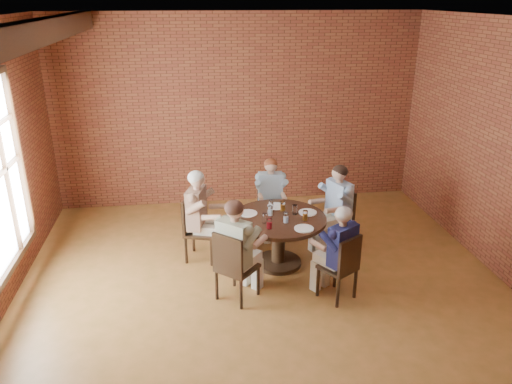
{
  "coord_description": "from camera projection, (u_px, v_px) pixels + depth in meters",
  "views": [
    {
      "loc": [
        -0.91,
        -5.26,
        3.65
      ],
      "look_at": [
        -0.03,
        1.0,
        1.13
      ],
      "focal_mm": 35.0,
      "sensor_mm": 36.0,
      "label": 1
    }
  ],
  "objects": [
    {
      "name": "diner_d",
      "position": [
        237.0,
        250.0,
        6.21
      ],
      "size": [
        0.85,
        0.86,
        1.36
      ],
      "primitive_type": null,
      "rotation": [
        0.0,
        0.0,
        2.42
      ],
      "color": "tan",
      "rests_on": "floor"
    },
    {
      "name": "glass_g",
      "position": [
        286.0,
        218.0,
        6.78
      ],
      "size": [
        0.07,
        0.07,
        0.14
      ],
      "primitive_type": "cylinder",
      "color": "white",
      "rests_on": "dining_table"
    },
    {
      "name": "wall_back",
      "position": [
        238.0,
        111.0,
        8.9
      ],
      "size": [
        7.0,
        0.0,
        7.0
      ],
      "primitive_type": "plane",
      "rotation": [
        1.57,
        0.0,
        0.0
      ],
      "color": "brown",
      "rests_on": "ground"
    },
    {
      "name": "plate_b",
      "position": [
        276.0,
        206.0,
        7.31
      ],
      "size": [
        0.26,
        0.26,
        0.01
      ],
      "primitive_type": "cylinder",
      "color": "white",
      "rests_on": "dining_table"
    },
    {
      "name": "chair_b",
      "position": [
        270.0,
        204.0,
        8.04
      ],
      "size": [
        0.42,
        0.42,
        0.91
      ],
      "rotation": [
        0.0,
        0.0,
        -0.05
      ],
      "color": "black",
      "rests_on": "floor"
    },
    {
      "name": "diner_c",
      "position": [
        201.0,
        216.0,
        7.16
      ],
      "size": [
        0.8,
        0.72,
        1.36
      ],
      "primitive_type": null,
      "rotation": [
        0.0,
        0.0,
        1.27
      ],
      "color": "brown",
      "rests_on": "floor"
    },
    {
      "name": "diner_b",
      "position": [
        271.0,
        198.0,
        7.91
      ],
      "size": [
        0.52,
        0.63,
        1.28
      ],
      "primitive_type": null,
      "rotation": [
        0.0,
        0.0,
        -0.05
      ],
      "color": "#869CAB",
      "rests_on": "floor"
    },
    {
      "name": "chair_c",
      "position": [
        195.0,
        226.0,
        7.24
      ],
      "size": [
        0.55,
        0.55,
        0.95
      ],
      "rotation": [
        0.0,
        0.0,
        1.27
      ],
      "color": "black",
      "rests_on": "floor"
    },
    {
      "name": "chair_d",
      "position": [
        233.0,
        265.0,
        6.2
      ],
      "size": [
        0.62,
        0.62,
        0.95
      ],
      "rotation": [
        0.0,
        0.0,
        2.42
      ],
      "color": "black",
      "rests_on": "floor"
    },
    {
      "name": "plate_a",
      "position": [
        308.0,
        212.0,
        7.1
      ],
      "size": [
        0.26,
        0.26,
        0.01
      ],
      "primitive_type": "cylinder",
      "color": "white",
      "rests_on": "dining_table"
    },
    {
      "name": "glass_e",
      "position": [
        264.0,
        218.0,
        6.76
      ],
      "size": [
        0.07,
        0.07,
        0.14
      ],
      "primitive_type": "cylinder",
      "color": "white",
      "rests_on": "dining_table"
    },
    {
      "name": "floor",
      "position": [
        269.0,
        304.0,
        6.31
      ],
      "size": [
        7.0,
        7.0,
        0.0
      ],
      "primitive_type": "plane",
      "color": "#A16531",
      "rests_on": "ground"
    },
    {
      "name": "glass_b",
      "position": [
        283.0,
        206.0,
        7.15
      ],
      "size": [
        0.07,
        0.07,
        0.14
      ],
      "primitive_type": "cylinder",
      "color": "white",
      "rests_on": "dining_table"
    },
    {
      "name": "smartphone",
      "position": [
        302.0,
        226.0,
        6.69
      ],
      "size": [
        0.11,
        0.14,
        0.01
      ],
      "primitive_type": "cube",
      "rotation": [
        0.0,
        0.0,
        -0.43
      ],
      "color": "black",
      "rests_on": "dining_table"
    },
    {
      "name": "glass_f",
      "position": [
        269.0,
        224.0,
        6.6
      ],
      "size": [
        0.07,
        0.07,
        0.14
      ],
      "primitive_type": "cylinder",
      "color": "white",
      "rests_on": "dining_table"
    },
    {
      "name": "glass_c",
      "position": [
        271.0,
        204.0,
        7.2
      ],
      "size": [
        0.07,
        0.07,
        0.14
      ],
      "primitive_type": "cylinder",
      "color": "white",
      "rests_on": "dining_table"
    },
    {
      "name": "plate_c",
      "position": [
        248.0,
        213.0,
        7.07
      ],
      "size": [
        0.26,
        0.26,
        0.01
      ],
      "primitive_type": "cylinder",
      "color": "white",
      "rests_on": "dining_table"
    },
    {
      "name": "dining_table",
      "position": [
        279.0,
        231.0,
        7.05
      ],
      "size": [
        1.33,
        1.33,
        0.75
      ],
      "color": "black",
      "rests_on": "floor"
    },
    {
      "name": "plate_d",
      "position": [
        304.0,
        229.0,
        6.61
      ],
      "size": [
        0.26,
        0.26,
        0.01
      ],
      "primitive_type": "cylinder",
      "color": "white",
      "rests_on": "dining_table"
    },
    {
      "name": "ceiling",
      "position": [
        273.0,
        21.0,
        5.05
      ],
      "size": [
        7.0,
        7.0,
        0.0
      ],
      "primitive_type": "plane",
      "rotation": [
        3.14,
        0.0,
        0.0
      ],
      "color": "silver",
      "rests_on": "wall_back"
    },
    {
      "name": "diner_a",
      "position": [
        335.0,
        208.0,
        7.46
      ],
      "size": [
        0.8,
        0.73,
        1.33
      ],
      "primitive_type": null,
      "rotation": [
        0.0,
        0.0,
        -1.19
      ],
      "color": "#365C8E",
      "rests_on": "floor"
    },
    {
      "name": "ceiling_beam",
      "position": [
        21.0,
        37.0,
        4.79
      ],
      "size": [
        0.22,
        6.9,
        0.26
      ],
      "primitive_type": "cube",
      "color": "black",
      "rests_on": "ceiling"
    },
    {
      "name": "glass_d",
      "position": [
        270.0,
        211.0,
        7.0
      ],
      "size": [
        0.07,
        0.07,
        0.14
      ],
      "primitive_type": "cylinder",
      "color": "white",
      "rests_on": "dining_table"
    },
    {
      "name": "chair_e",
      "position": [
        342.0,
        265.0,
        6.23
      ],
      "size": [
        0.55,
        0.55,
        0.9
      ],
      "rotation": [
        0.0,
        0.0,
        3.71
      ],
      "color": "black",
      "rests_on": "floor"
    },
    {
      "name": "glass_h",
      "position": [
        305.0,
        215.0,
        6.85
      ],
      "size": [
        0.07,
        0.07,
        0.14
      ],
      "primitive_type": "cylinder",
      "color": "white",
      "rests_on": "dining_table"
    },
    {
      "name": "chair_a",
      "position": [
        339.0,
        217.0,
        7.56
      ],
      "size": [
        0.55,
        0.55,
        0.94
      ],
      "rotation": [
        0.0,
        0.0,
        -1.19
      ],
      "color": "black",
      "rests_on": "floor"
    },
    {
      "name": "diner_e",
      "position": [
        338.0,
        253.0,
        6.23
      ],
      "size": [
        0.74,
        0.77,
        1.27
      ],
      "primitive_type": null,
      "rotation": [
        0.0,
        0.0,
        3.71
      ],
      "color": "#171941",
      "rests_on": "floor"
    },
    {
      "name": "glass_a",
      "position": [
        295.0,
        210.0,
        7.03
      ],
      "size": [
        0.07,
        0.07,
        0.14
      ],
      "primitive_type": "cylinder",
      "color": "white",
      "rests_on": "dining_table"
    }
  ]
}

